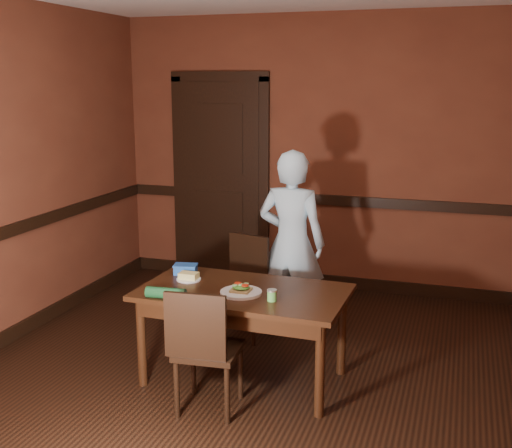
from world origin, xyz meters
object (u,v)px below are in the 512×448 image
Objects in this scene: chair_far at (248,288)px; chair_near at (209,348)px; dining_table at (244,335)px; food_tub at (186,269)px; sandwich_plate at (241,291)px; person at (292,243)px; sauce_jar at (272,295)px; cheese_saucer at (189,277)px.

chair_near is at bearing -67.70° from chair_far.
chair_far is at bearing 108.43° from dining_table.
chair_near reaches higher than chair_far.
chair_near is at bearing -67.54° from food_tub.
sandwich_plate is (0.09, 0.36, 0.27)m from chair_near.
person is (0.16, 1.41, 0.35)m from chair_near.
chair_near reaches higher than dining_table.
sauce_jar reaches higher than sandwich_plate.
person is at bearing 58.99° from cheese_saucer.
chair_far reaches higher than cheese_saucer.
sandwich_plate is at bearing -108.71° from chair_near.
sauce_jar is (0.17, -1.12, -0.06)m from person.
chair_far is 0.53× the size of person.
food_tub is (-0.78, 0.37, -0.00)m from sauce_jar.
dining_table is 1.71× the size of chair_near.
dining_table is at bearing 148.44° from sauce_jar.
sauce_jar is 0.40× the size of food_tub.
chair_far reaches higher than food_tub.
dining_table is 18.40× the size of sauce_jar.
sandwich_plate is at bearing -20.40° from cheese_saucer.
chair_far reaches higher than dining_table.
sauce_jar is at bearing -47.56° from chair_far.
person is 8.01× the size of food_tub.
person is at bearing 45.41° from chair_far.
sauce_jar is 0.86m from food_tub.
food_tub is at bearing 122.51° from cheese_saucer.
chair_near is 0.53m from sauce_jar.
cheese_saucer is (-0.37, 0.53, 0.27)m from chair_near.
sauce_jar reaches higher than cheese_saucer.
dining_table is at bearing -58.28° from chair_far.
food_tub is (-0.45, 0.67, 0.29)m from chair_near.
chair_far is at bearing 32.56° from person.
sandwich_plate is at bearing -59.07° from chair_far.
dining_table is 5.01× the size of sandwich_plate.
food_tub is (-0.08, 0.13, 0.01)m from cheese_saucer.
chair_far is (-0.23, 0.78, 0.07)m from dining_table.
dining_table is 0.68m from food_tub.
sauce_jar is 0.43× the size of cheese_saucer.
chair_near is 4.68× the size of cheese_saucer.
person is at bearing 38.90° from food_tub.
chair_near reaches higher than food_tub.
sandwich_plate reaches higher than cheese_saucer.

